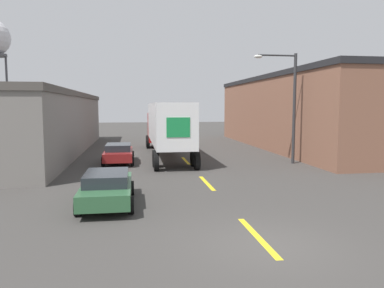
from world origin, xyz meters
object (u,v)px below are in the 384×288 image
(street_lamp, at_px, (289,99))
(parked_car_left_far, at_px, (119,153))
(parked_car_left_near, at_px, (107,187))
(semi_truck, at_px, (167,124))

(street_lamp, bearing_deg, parked_car_left_far, 170.02)
(parked_car_left_near, bearing_deg, parked_car_left_far, 90.00)
(semi_truck, distance_m, parked_car_left_far, 4.93)
(semi_truck, distance_m, street_lamp, 9.27)
(parked_car_left_far, distance_m, street_lamp, 11.85)
(parked_car_left_far, xyz_separation_m, street_lamp, (11.13, -1.96, 3.58))
(semi_truck, bearing_deg, street_lamp, -33.23)
(semi_truck, height_order, parked_car_left_near, semi_truck)
(parked_car_left_far, bearing_deg, semi_truck, 40.40)
(semi_truck, relative_size, parked_car_left_near, 3.30)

